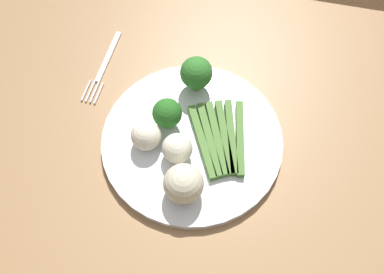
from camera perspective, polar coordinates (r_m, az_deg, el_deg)
ground_plane at (r=1.40m, az=1.22°, el=-17.26°), size 6.00×6.00×0.02m
dining_table at (r=0.78m, az=2.11°, el=-8.32°), size 1.35×1.07×0.72m
chair at (r=1.27m, az=15.78°, el=16.28°), size 0.48×0.48×0.87m
plate at (r=0.72m, az=0.00°, el=-0.47°), size 0.30×0.30×0.01m
asparagus_bundle at (r=0.71m, az=3.78°, el=-0.18°), size 0.14×0.15×0.01m
broccoli_right at (r=0.74m, az=0.57°, el=8.33°), size 0.06×0.06×0.07m
broccoli_front at (r=0.70m, az=-3.26°, el=3.08°), size 0.05×0.05×0.06m
cauliflower_front_left at (r=0.69m, az=-6.04°, el=0.17°), size 0.05×0.05×0.05m
cauliflower_edge at (r=0.68m, az=-1.93°, el=-1.50°), size 0.05×0.05×0.05m
cauliflower_mid at (r=0.65m, az=-1.12°, el=-6.11°), size 0.06×0.06×0.06m
fork at (r=0.83m, az=-11.47°, el=8.95°), size 0.05×0.17×0.00m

